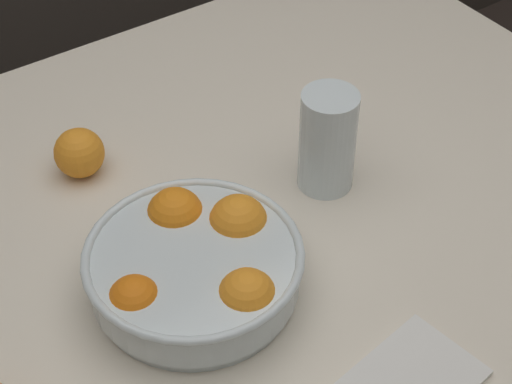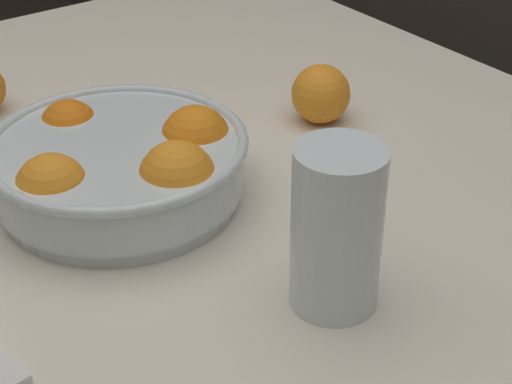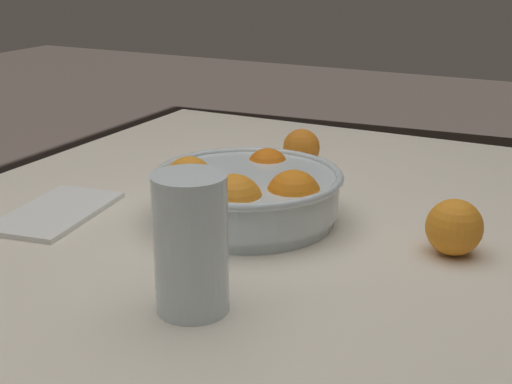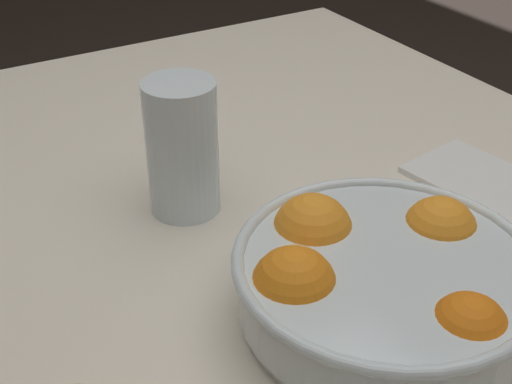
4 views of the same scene
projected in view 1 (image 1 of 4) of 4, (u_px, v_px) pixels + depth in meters
dining_table at (238, 268)px, 1.24m from camera, size 1.42×1.12×0.77m
fruit_bowl at (197, 266)px, 1.09m from camera, size 0.28×0.28×0.10m
juice_glass at (327, 145)px, 1.23m from camera, size 0.08×0.08×0.16m
orange_loose_front at (79, 153)px, 1.27m from camera, size 0.08×0.08×0.08m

